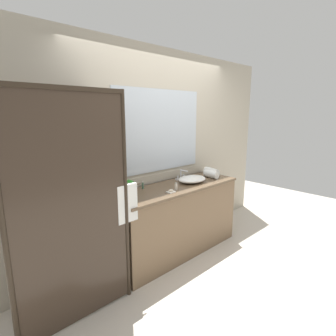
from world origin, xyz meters
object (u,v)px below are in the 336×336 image
object	(u,v)px
sink_basin	(192,179)
soap_dish	(171,191)
amenity_bottle_lotion	(176,187)
amenity_bottle_body_wash	(115,191)
faucet	(181,176)
potted_plant	(128,188)
rolled_towel_near_edge	(211,172)
rolled_towel_middle	(211,174)
amenity_bottle_shampoo	(143,185)

from	to	relation	value
sink_basin	soap_dish	world-z (taller)	sink_basin
amenity_bottle_lotion	amenity_bottle_body_wash	bearing A→B (deg)	152.56
faucet	amenity_bottle_body_wash	distance (m)	1.05
potted_plant	soap_dish	xyz separation A→B (m)	(0.47, -0.17, -0.10)
faucet	potted_plant	xyz separation A→B (m)	(-1.00, -0.17, 0.07)
potted_plant	amenity_bottle_body_wash	bearing A→B (deg)	105.17
amenity_bottle_body_wash	rolled_towel_near_edge	size ratio (longest dim) A/B	0.36
amenity_bottle_body_wash	amenity_bottle_lotion	bearing A→B (deg)	-27.44
sink_basin	amenity_bottle_lotion	xyz separation A→B (m)	(-0.41, -0.11, -0.00)
sink_basin	potted_plant	distance (m)	1.00
rolled_towel_near_edge	rolled_towel_middle	world-z (taller)	rolled_towel_near_edge
sink_basin	soap_dish	xyz separation A→B (m)	(-0.53, -0.14, -0.03)
sink_basin	rolled_towel_middle	size ratio (longest dim) A/B	1.92
faucet	amenity_bottle_body_wash	bearing A→B (deg)	178.87
potted_plant	rolled_towel_near_edge	xyz separation A→B (m)	(1.48, 0.03, -0.06)
soap_dish	amenity_bottle_lotion	distance (m)	0.12
soap_dish	amenity_bottle_body_wash	world-z (taller)	amenity_bottle_body_wash
rolled_towel_middle	soap_dish	bearing A→B (deg)	-172.59
amenity_bottle_lotion	amenity_bottle_body_wash	world-z (taller)	same
soap_dish	rolled_towel_near_edge	distance (m)	1.03
faucet	rolled_towel_middle	world-z (taller)	faucet
amenity_bottle_shampoo	rolled_towel_near_edge	distance (m)	1.16
soap_dish	amenity_bottle_shampoo	bearing A→B (deg)	112.30
soap_dish	amenity_bottle_shampoo	world-z (taller)	amenity_bottle_shampoo
potted_plant	rolled_towel_near_edge	size ratio (longest dim) A/B	0.83
amenity_bottle_lotion	amenity_bottle_shampoo	bearing A→B (deg)	129.57
rolled_towel_near_edge	faucet	bearing A→B (deg)	163.20
amenity_bottle_lotion	rolled_towel_near_edge	xyz separation A→B (m)	(0.90, 0.16, 0.01)
potted_plant	rolled_towel_middle	distance (m)	1.37
sink_basin	rolled_towel_middle	distance (m)	0.37
amenity_bottle_lotion	amenity_bottle_shampoo	xyz separation A→B (m)	(-0.26, 0.31, 0.00)
amenity_bottle_shampoo	amenity_bottle_lotion	bearing A→B (deg)	-50.43
faucet	amenity_bottle_lotion	bearing A→B (deg)	-143.15
amenity_bottle_shampoo	rolled_towel_near_edge	xyz separation A→B (m)	(1.15, -0.15, 0.01)
rolled_towel_near_edge	soap_dish	bearing A→B (deg)	-168.93
sink_basin	faucet	world-z (taller)	faucet
soap_dish	amenity_bottle_shampoo	xyz separation A→B (m)	(-0.14, 0.34, 0.03)
amenity_bottle_shampoo	faucet	bearing A→B (deg)	0.01
soap_dish	rolled_towel_near_edge	world-z (taller)	rolled_towel_near_edge
potted_plant	amenity_bottle_shampoo	world-z (taller)	potted_plant
amenity_bottle_body_wash	rolled_towel_near_edge	xyz separation A→B (m)	(1.53, -0.17, 0.01)
faucet	amenity_bottle_shampoo	distance (m)	0.67
amenity_bottle_body_wash	rolled_towel_near_edge	world-z (taller)	rolled_towel_near_edge
amenity_bottle_lotion	rolled_towel_near_edge	world-z (taller)	rolled_towel_near_edge
amenity_bottle_body_wash	rolled_towel_near_edge	bearing A→B (deg)	-6.19
rolled_towel_near_edge	potted_plant	bearing A→B (deg)	-178.97
soap_dish	rolled_towel_near_edge	size ratio (longest dim) A/B	0.41
soap_dish	potted_plant	bearing A→B (deg)	159.99
amenity_bottle_body_wash	rolled_towel_middle	size ratio (longest dim) A/B	0.40
faucet	rolled_towel_near_edge	distance (m)	0.50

